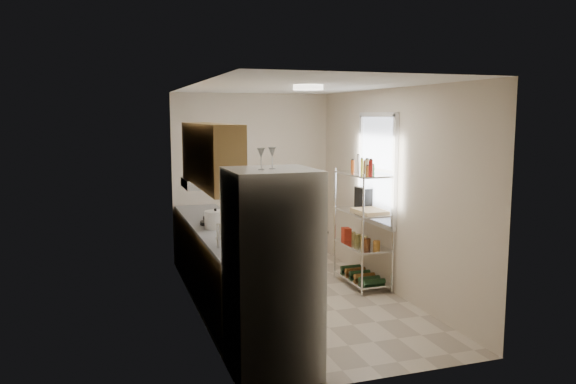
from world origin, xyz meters
The scene contains 16 objects.
room centered at (0.00, 0.00, 1.30)m, with size 2.52×4.42×2.62m.
counter_run centered at (-0.92, 0.44, 0.45)m, with size 0.63×3.51×0.90m.
upper_cabinets centered at (-1.05, 0.10, 1.81)m, with size 0.33×2.20×0.72m, color #9C7642.
range_hood centered at (-1.00, 0.90, 1.39)m, with size 0.50×0.60×0.12m, color #B7BABC.
window centered at (1.23, 0.35, 1.55)m, with size 0.06×1.00×1.46m, color white.
bakers_rack centered at (1.00, 0.30, 1.11)m, with size 0.45×0.90×1.73m.
ceiling_dome centered at (0.00, -0.30, 2.57)m, with size 0.34×0.34×0.06m, color white.
refrigerator centered at (-0.87, -1.74, 0.90)m, with size 0.74×0.74×1.81m, color silver.
wine_glass_a centered at (-0.87, -1.76, 1.90)m, with size 0.07×0.07×0.19m, color silver, non-canonical shape.
wine_glass_b centered at (-0.97, -1.80, 1.90)m, with size 0.07×0.07×0.18m, color silver, non-canonical shape.
rice_cooker centered at (-0.96, 0.31, 1.01)m, with size 0.27×0.27×0.21m, color white.
frying_pan_large centered at (-0.98, 0.57, 0.92)m, with size 0.26×0.26×0.04m, color black.
frying_pan_small centered at (-0.90, 0.88, 0.92)m, with size 0.23×0.23×0.05m, color black.
cutting_board centered at (1.07, 0.20, 1.03)m, with size 0.37×0.48×0.03m, color tan.
espresso_machine centered at (1.15, 0.58, 1.16)m, with size 0.16×0.25×0.29m, color black.
storage_bag centered at (0.92, 0.63, 0.64)m, with size 0.10×0.14×0.17m, color #9F2613.
Camera 1 is at (-2.24, -6.30, 2.26)m, focal length 35.00 mm.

